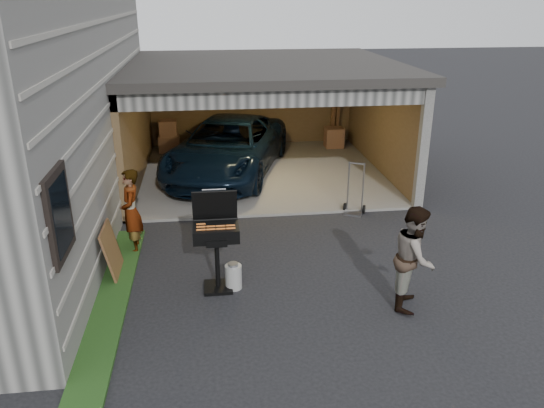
{
  "coord_description": "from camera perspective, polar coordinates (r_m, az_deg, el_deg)",
  "views": [
    {
      "loc": [
        -0.67,
        -6.91,
        4.45
      ],
      "look_at": [
        0.37,
        1.35,
        1.15
      ],
      "focal_mm": 35.0,
      "sensor_mm": 36.0,
      "label": 1
    }
  ],
  "objects": [
    {
      "name": "plywood_panel",
      "position": [
        9.3,
        -16.83,
        -4.9
      ],
      "size": [
        0.22,
        0.81,
        0.89
      ],
      "primitive_type": "cube",
      "rotation": [
        0.0,
        -0.21,
        0.0
      ],
      "color": "brown",
      "rests_on": "ground"
    },
    {
      "name": "hand_truck",
      "position": [
        11.63,
        8.83,
        0.02
      ],
      "size": [
        0.53,
        0.49,
        1.15
      ],
      "rotation": [
        0.0,
        0.0,
        -0.43
      ],
      "color": "slate",
      "rests_on": "ground"
    },
    {
      "name": "minivan",
      "position": [
        13.84,
        -4.81,
        5.88
      ],
      "size": [
        3.84,
        5.62,
        1.43
      ],
      "primitive_type": "imported",
      "rotation": [
        0.0,
        0.0,
        -0.31
      ],
      "color": "black",
      "rests_on": "ground"
    },
    {
      "name": "garage",
      "position": [
        14.02,
        -1.2,
        11.0
      ],
      "size": [
        6.8,
        6.3,
        2.9
      ],
      "color": "#605E59",
      "rests_on": "ground"
    },
    {
      "name": "bbq_grill",
      "position": [
        8.36,
        -6.03,
        -3.32
      ],
      "size": [
        0.71,
        0.63,
        1.59
      ],
      "color": "black",
      "rests_on": "ground"
    },
    {
      "name": "propane_tank",
      "position": [
        8.66,
        -4.17,
        -7.81
      ],
      "size": [
        0.3,
        0.3,
        0.4
      ],
      "primitive_type": "cylinder",
      "rotation": [
        0.0,
        0.0,
        -0.11
      ],
      "color": "#B2B2AE",
      "rests_on": "ground"
    },
    {
      "name": "groundcover_strip",
      "position": [
        7.55,
        -18.48,
        -15.51
      ],
      "size": [
        0.5,
        8.0,
        0.06
      ],
      "primitive_type": "cube",
      "color": "#193814",
      "rests_on": "ground"
    },
    {
      "name": "man",
      "position": [
        8.2,
        15.07,
        -5.57
      ],
      "size": [
        0.88,
        0.97,
        1.61
      ],
      "primitive_type": "imported",
      "rotation": [
        0.0,
        0.0,
        1.14
      ],
      "color": "#3D1F18",
      "rests_on": "ground"
    },
    {
      "name": "woman",
      "position": [
        9.93,
        -14.92,
        -0.79
      ],
      "size": [
        0.44,
        0.61,
        1.58
      ],
      "primitive_type": "imported",
      "rotation": [
        0.0,
        0.0,
        -1.46
      ],
      "color": "silver",
      "rests_on": "ground"
    },
    {
      "name": "ground",
      "position": [
        8.25,
        -1.4,
        -11.03
      ],
      "size": [
        80.0,
        80.0,
        0.0
      ],
      "primitive_type": "plane",
      "color": "black",
      "rests_on": "ground"
    }
  ]
}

